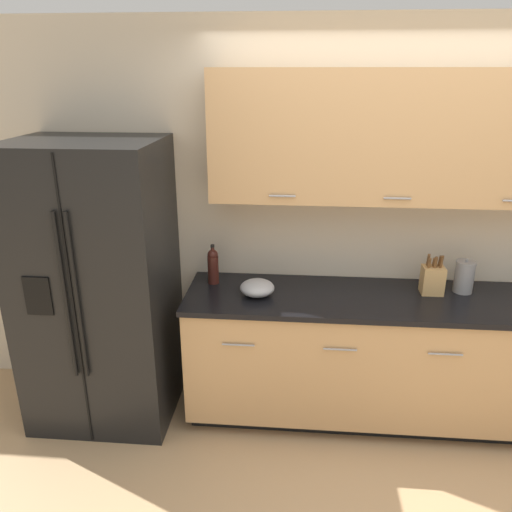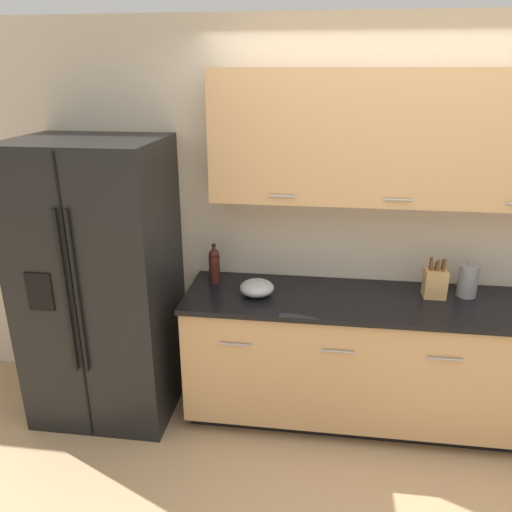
{
  "view_description": "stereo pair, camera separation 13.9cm",
  "coord_description": "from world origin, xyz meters",
  "views": [
    {
      "loc": [
        -0.62,
        -2.0,
        2.27
      ],
      "look_at": [
        -0.88,
        0.96,
        1.16
      ],
      "focal_mm": 35.0,
      "sensor_mm": 36.0,
      "label": 1
    },
    {
      "loc": [
        -0.49,
        -1.98,
        2.27
      ],
      "look_at": [
        -0.88,
        0.96,
        1.16
      ],
      "focal_mm": 35.0,
      "sensor_mm": 36.0,
      "label": 2
    }
  ],
  "objects": [
    {
      "name": "steel_canister",
      "position": [
        0.46,
        1.08,
        1.02
      ],
      "size": [
        0.13,
        0.13,
        0.23
      ],
      "color": "gray",
      "rests_on": "counter_unit"
    },
    {
      "name": "knife_block",
      "position": [
        0.25,
        1.04,
        1.01
      ],
      "size": [
        0.14,
        0.11,
        0.27
      ],
      "color": "tan",
      "rests_on": "counter_unit"
    },
    {
      "name": "refrigerator",
      "position": [
        -1.91,
        0.89,
        0.94
      ],
      "size": [
        0.91,
        0.78,
        1.89
      ],
      "color": "black",
      "rests_on": "ground_plane"
    },
    {
      "name": "counter_unit",
      "position": [
        -0.04,
        0.96,
        0.46
      ],
      "size": [
        2.59,
        0.64,
        0.91
      ],
      "color": "black",
      "rests_on": "ground_plane"
    },
    {
      "name": "wine_bottle",
      "position": [
        -1.18,
        1.08,
        1.04
      ],
      "size": [
        0.07,
        0.07,
        0.27
      ],
      "color": "#3D1914",
      "rests_on": "counter_unit"
    },
    {
      "name": "wall_back",
      "position": [
        -0.01,
        1.25,
        1.48
      ],
      "size": [
        10.0,
        0.39,
        2.6
      ],
      "color": "beige",
      "rests_on": "ground_plane"
    },
    {
      "name": "mixing_bowl",
      "position": [
        -0.87,
        0.91,
        0.96
      ],
      "size": [
        0.22,
        0.22,
        0.1
      ],
      "color": "#A3A3A5",
      "rests_on": "counter_unit"
    }
  ]
}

